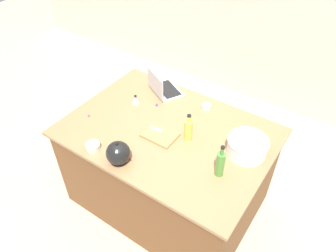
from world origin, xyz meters
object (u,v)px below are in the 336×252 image
(mixing_bowl_large, at_px, (247,146))
(kettle, at_px, (118,153))
(bottle_olive, at_px, (220,163))
(butter_stick_left, at_px, (157,131))
(bottle_oil, at_px, (188,129))
(ramekin_medium, at_px, (93,147))
(cutting_board, at_px, (160,135))
(kitchen_timer, at_px, (136,99))
(laptop, at_px, (163,88))
(ramekin_small, at_px, (206,107))

(mixing_bowl_large, bearing_deg, kettle, -140.63)
(bottle_olive, xyz_separation_m, butter_stick_left, (-0.60, 0.09, -0.07))
(bottle_oil, distance_m, ramekin_medium, 0.74)
(cutting_board, bearing_deg, kettle, -103.32)
(mixing_bowl_large, distance_m, ramekin_medium, 1.16)
(mixing_bowl_large, bearing_deg, bottle_olive, -103.51)
(butter_stick_left, bearing_deg, bottle_olive, -8.17)
(mixing_bowl_large, distance_m, cutting_board, 0.68)
(kettle, xyz_separation_m, ramekin_medium, (-0.24, -0.02, -0.05))
(butter_stick_left, bearing_deg, kitchen_timer, 149.58)
(bottle_oil, xyz_separation_m, cutting_board, (-0.20, -0.10, -0.09))
(laptop, relative_size, kitchen_timer, 4.90)
(bottle_olive, xyz_separation_m, bottle_oil, (-0.37, 0.19, -0.01))
(bottle_oil, relative_size, butter_stick_left, 2.16)
(butter_stick_left, xyz_separation_m, kitchen_timer, (-0.40, 0.24, -0.00))
(bottle_oil, relative_size, kitchen_timer, 3.08)
(kitchen_timer, bearing_deg, butter_stick_left, -30.42)
(laptop, height_order, mixing_bowl_large, laptop)
(mixing_bowl_large, xyz_separation_m, bottle_oil, (-0.45, -0.11, 0.02))
(laptop, distance_m, kettle, 0.92)
(mixing_bowl_large, height_order, butter_stick_left, mixing_bowl_large)
(laptop, bearing_deg, ramekin_small, 1.63)
(laptop, height_order, kitchen_timer, laptop)
(ramekin_small, height_order, kitchen_timer, kitchen_timer)
(kitchen_timer, bearing_deg, mixing_bowl_large, -1.09)
(bottle_olive, bearing_deg, kettle, -155.54)
(bottle_oil, bearing_deg, butter_stick_left, -156.11)
(kettle, relative_size, cutting_board, 0.81)
(laptop, height_order, kettle, laptop)
(kettle, relative_size, ramekin_small, 2.65)
(mixing_bowl_large, height_order, kitchen_timer, mixing_bowl_large)
(cutting_board, bearing_deg, bottle_olive, -8.64)
(kettle, bearing_deg, mixing_bowl_large, 39.37)
(bottle_olive, xyz_separation_m, ramekin_medium, (-0.91, -0.32, -0.08))
(laptop, distance_m, kitchen_timer, 0.29)
(butter_stick_left, xyz_separation_m, ramekin_small, (0.16, 0.52, -0.02))
(bottle_olive, relative_size, bottle_oil, 1.14)
(mixing_bowl_large, relative_size, butter_stick_left, 2.80)
(ramekin_small, bearing_deg, butter_stick_left, -107.62)
(bottle_oil, xyz_separation_m, ramekin_small, (-0.07, 0.41, -0.08))
(cutting_board, bearing_deg, laptop, 122.81)
(bottle_olive, distance_m, bottle_oil, 0.42)
(laptop, bearing_deg, ramekin_medium, -90.60)
(bottle_olive, bearing_deg, butter_stick_left, 171.83)
(ramekin_small, distance_m, kitchen_timer, 0.63)
(ramekin_small, xyz_separation_m, ramekin_medium, (-0.46, -0.93, 0.01))
(bottle_olive, distance_m, kettle, 0.73)
(laptop, distance_m, bottle_olive, 1.07)
(ramekin_medium, bearing_deg, kitchen_timer, 98.90)
(bottle_oil, distance_m, kitchen_timer, 0.65)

